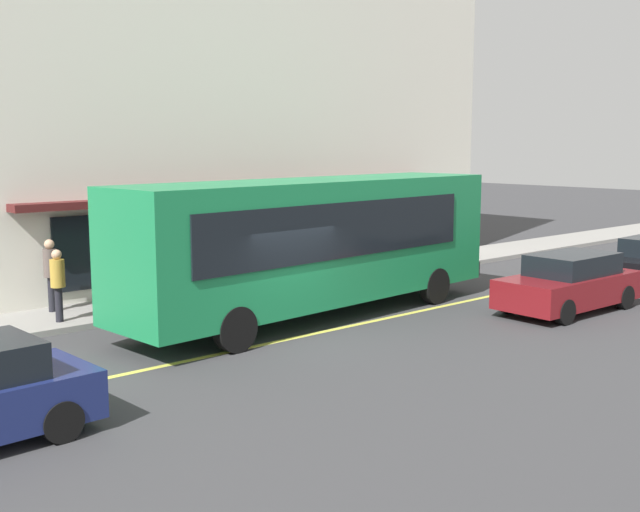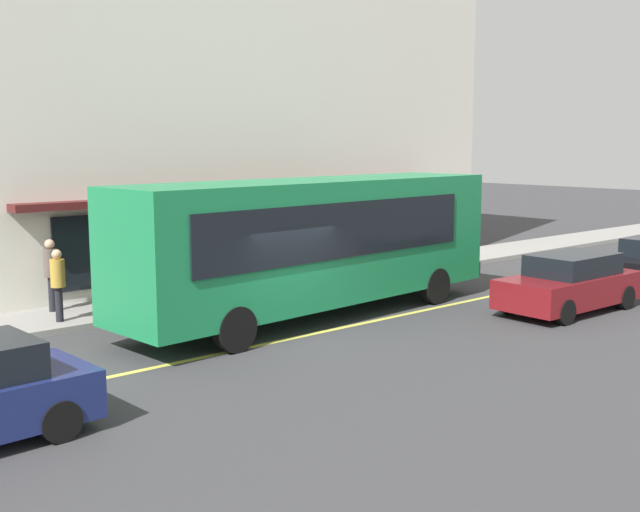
{
  "view_description": "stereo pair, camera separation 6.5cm",
  "coord_description": "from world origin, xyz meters",
  "px_view_note": "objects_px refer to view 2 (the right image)",
  "views": [
    {
      "loc": [
        -10.73,
        -13.23,
        4.4
      ],
      "look_at": [
        1.84,
        1.1,
        1.6
      ],
      "focal_mm": 43.29,
      "sensor_mm": 36.0,
      "label": 1
    },
    {
      "loc": [
        -10.68,
        -13.27,
        4.4
      ],
      "look_at": [
        1.84,
        1.1,
        1.6
      ],
      "focal_mm": 43.29,
      "sensor_mm": 36.0,
      "label": 2
    }
  ],
  "objects_px": {
    "pedestrian_at_corner": "(51,268)",
    "traffic_light": "(279,207)",
    "pedestrian_waiting": "(257,254)",
    "bus": "(316,240)",
    "car_maroon": "(570,283)",
    "pedestrian_near_storefront": "(58,278)"
  },
  "relations": [
    {
      "from": "car_maroon",
      "to": "bus",
      "type": "bearing_deg",
      "value": 144.99
    },
    {
      "from": "pedestrian_at_corner",
      "to": "pedestrian_waiting",
      "type": "xyz_separation_m",
      "value": [
        5.51,
        -1.3,
        -0.03
      ]
    },
    {
      "from": "pedestrian_at_corner",
      "to": "traffic_light",
      "type": "bearing_deg",
      "value": -10.95
    },
    {
      "from": "traffic_light",
      "to": "pedestrian_waiting",
      "type": "relative_size",
      "value": 1.76
    },
    {
      "from": "pedestrian_at_corner",
      "to": "car_maroon",
      "type": "bearing_deg",
      "value": -38.07
    },
    {
      "from": "traffic_light",
      "to": "pedestrian_near_storefront",
      "type": "xyz_separation_m",
      "value": [
        -6.71,
        0.01,
        -1.33
      ]
    },
    {
      "from": "traffic_light",
      "to": "pedestrian_near_storefront",
      "type": "relative_size",
      "value": 1.83
    },
    {
      "from": "pedestrian_near_storefront",
      "to": "pedestrian_at_corner",
      "type": "relative_size",
      "value": 0.94
    },
    {
      "from": "car_maroon",
      "to": "pedestrian_waiting",
      "type": "height_order",
      "value": "pedestrian_waiting"
    },
    {
      "from": "traffic_light",
      "to": "pedestrian_at_corner",
      "type": "height_order",
      "value": "traffic_light"
    },
    {
      "from": "pedestrian_waiting",
      "to": "pedestrian_near_storefront",
      "type": "bearing_deg",
      "value": 179.23
    },
    {
      "from": "pedestrian_near_storefront",
      "to": "pedestrian_at_corner",
      "type": "bearing_deg",
      "value": 75.17
    },
    {
      "from": "bus",
      "to": "traffic_light",
      "type": "relative_size",
      "value": 3.52
    },
    {
      "from": "bus",
      "to": "car_maroon",
      "type": "xyz_separation_m",
      "value": [
        5.48,
        -3.84,
        -1.24
      ]
    },
    {
      "from": "pedestrian_near_storefront",
      "to": "pedestrian_at_corner",
      "type": "xyz_separation_m",
      "value": [
        0.32,
        1.22,
        0.07
      ]
    },
    {
      "from": "pedestrian_at_corner",
      "to": "pedestrian_near_storefront",
      "type": "bearing_deg",
      "value": -104.83
    },
    {
      "from": "car_maroon",
      "to": "pedestrian_at_corner",
      "type": "height_order",
      "value": "pedestrian_at_corner"
    },
    {
      "from": "bus",
      "to": "traffic_light",
      "type": "bearing_deg",
      "value": 67.5
    },
    {
      "from": "bus",
      "to": "pedestrian_at_corner",
      "type": "distance_m",
      "value": 6.76
    },
    {
      "from": "car_maroon",
      "to": "pedestrian_at_corner",
      "type": "bearing_deg",
      "value": 141.93
    },
    {
      "from": "bus",
      "to": "pedestrian_near_storefront",
      "type": "bearing_deg",
      "value": 149.3
    },
    {
      "from": "car_maroon",
      "to": "pedestrian_near_storefront",
      "type": "bearing_deg",
      "value": 147.07
    }
  ]
}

